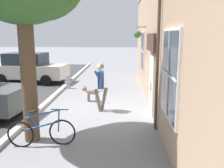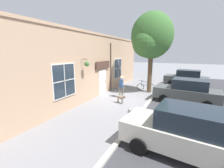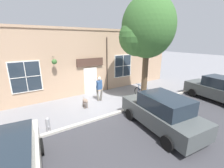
{
  "view_description": "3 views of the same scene",
  "coord_description": "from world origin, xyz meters",
  "views": [
    {
      "loc": [
        -1.11,
        9.28,
        2.83
      ],
      "look_at": [
        -0.78,
        1.56,
        1.28
      ],
      "focal_mm": 40.0,
      "sensor_mm": 36.0,
      "label": 1
    },
    {
      "loc": [
        4.17,
        -10.46,
        3.56
      ],
      "look_at": [
        -1.3,
        0.62,
        0.97
      ],
      "focal_mm": 24.0,
      "sensor_mm": 36.0,
      "label": 2
    },
    {
      "loc": [
        8.58,
        -4.37,
        4.21
      ],
      "look_at": [
        -0.71,
        1.63,
        0.94
      ],
      "focal_mm": 24.0,
      "sensor_mm": 36.0,
      "label": 3
    }
  ],
  "objects": [
    {
      "name": "storefront_facade",
      "position": [
        -2.34,
        0.0,
        2.53
      ],
      "size": [
        0.95,
        18.0,
        5.07
      ],
      "color": "tan",
      "rests_on": "ground_plane"
    },
    {
      "name": "fire_hydrant",
      "position": [
        1.77,
        -3.54,
        0.4
      ],
      "size": [
        0.34,
        0.2,
        0.77
      ],
      "color": "#99999E",
      "rests_on": "ground_plane"
    },
    {
      "name": "leaning_bicycle",
      "position": [
        0.94,
        3.35,
        0.38
      ],
      "size": [
        1.73,
        0.25,
        1.01
      ],
      "color": "black",
      "rests_on": "ground_plane"
    },
    {
      "name": "ground_plane",
      "position": [
        0.0,
        0.0,
        0.0
      ],
      "size": [
        90.0,
        90.0,
        0.0
      ],
      "primitive_type": "plane",
      "color": "gray"
    },
    {
      "name": "dog_on_leash",
      "position": [
        0.22,
        -1.0,
        0.44
      ],
      "size": [
        1.0,
        0.39,
        0.68
      ],
      "color": "#7F6B5B",
      "rests_on": "ground_plane"
    },
    {
      "name": "street_tree_by_curb",
      "position": [
        1.25,
        2.88,
        4.82
      ],
      "size": [
        3.56,
        3.38,
        6.96
      ],
      "color": "brown",
      "rests_on": "ground_plane"
    },
    {
      "name": "pedestrian_walking",
      "position": [
        -0.32,
        0.31,
        1.1
      ],
      "size": [
        0.53,
        0.55,
        1.81
      ],
      "color": "#6B665B",
      "rests_on": "ground_plane"
    },
    {
      "name": "parked_car_mid_block",
      "position": [
        4.4,
        1.16,
        0.88
      ],
      "size": [
        4.46,
        2.26,
        1.75
      ],
      "color": "#474C4C",
      "rests_on": "ground_plane"
    },
    {
      "name": "parked_car_far_end",
      "position": [
        4.33,
        7.4,
        0.88
      ],
      "size": [
        4.46,
        2.26,
        1.75
      ],
      "color": "#474C4C",
      "rests_on": "ground_plane"
    },
    {
      "name": "curb_and_road",
      "position": [
        5.85,
        0.0,
        0.02
      ],
      "size": [
        10.1,
        28.0,
        0.12
      ],
      "color": "#B2ADA3",
      "rests_on": "ground_plane"
    }
  ]
}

